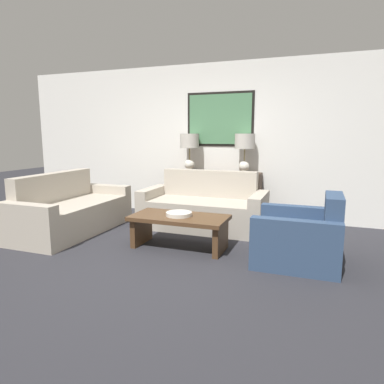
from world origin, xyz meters
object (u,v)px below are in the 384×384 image
at_px(table_lamp_right, 245,146).
at_px(couch_by_side, 71,212).
at_px(table_lamp_left, 190,145).
at_px(decorative_bowl, 179,214).
at_px(console_table, 216,195).
at_px(couch_by_back_wall, 204,209).
at_px(armchair_near_back_wall, 300,239).
at_px(coffee_table, 179,224).

xyz_separation_m(table_lamp_right, couch_by_side, (-2.28, -1.55, -0.96)).
relative_size(table_lamp_left, table_lamp_right, 1.00).
bearing_deg(decorative_bowl, table_lamp_left, 106.33).
xyz_separation_m(console_table, table_lamp_left, (-0.48, 0.00, 0.85)).
bearing_deg(couch_by_back_wall, table_lamp_right, 53.58).
bearing_deg(table_lamp_left, armchair_near_back_wall, -40.61).
bearing_deg(decorative_bowl, couch_by_back_wall, 90.62).
height_order(table_lamp_right, armchair_near_back_wall, table_lamp_right).
bearing_deg(coffee_table, console_table, 90.52).
distance_m(table_lamp_left, armchair_near_back_wall, 2.78).
xyz_separation_m(console_table, armchair_near_back_wall, (1.49, -1.69, -0.13)).
height_order(console_table, coffee_table, console_table).
bearing_deg(couch_by_back_wall, couch_by_side, -153.49).
xyz_separation_m(couch_by_back_wall, coffee_table, (0.02, -1.03, 0.02)).
bearing_deg(couch_by_back_wall, coffee_table, -89.14).
distance_m(console_table, armchair_near_back_wall, 2.26).
bearing_deg(couch_by_side, decorative_bowl, -4.38).
xyz_separation_m(couch_by_back_wall, decorative_bowl, (0.01, -1.03, 0.15)).
bearing_deg(table_lamp_left, couch_by_side, -130.21).
xyz_separation_m(coffee_table, armchair_near_back_wall, (1.47, -0.00, -0.03)).
height_order(table_lamp_right, decorative_bowl, table_lamp_right).
relative_size(table_lamp_left, armchair_near_back_wall, 0.70).
bearing_deg(console_table, table_lamp_right, 0.00).
xyz_separation_m(table_lamp_left, table_lamp_right, (0.97, 0.00, 0.00)).
distance_m(couch_by_side, armchair_near_back_wall, 3.29).
bearing_deg(armchair_near_back_wall, coffee_table, 179.91).
bearing_deg(table_lamp_right, table_lamp_left, 180.00).
distance_m(table_lamp_left, coffee_table, 2.00).
bearing_deg(decorative_bowl, coffee_table, -3.54).
height_order(couch_by_side, decorative_bowl, couch_by_side).
height_order(decorative_bowl, armchair_near_back_wall, armchair_near_back_wall).
bearing_deg(coffee_table, couch_by_side, 175.62).
relative_size(console_table, armchair_near_back_wall, 1.67).
bearing_deg(console_table, table_lamp_left, 180.00).
xyz_separation_m(table_lamp_left, coffee_table, (0.50, -1.69, -0.94)).
bearing_deg(armchair_near_back_wall, console_table, 131.35).
xyz_separation_m(console_table, couch_by_back_wall, (0.00, -0.66, -0.11)).
relative_size(table_lamp_right, decorative_bowl, 1.95).
xyz_separation_m(coffee_table, decorative_bowl, (-0.00, 0.00, 0.13)).
distance_m(table_lamp_right, decorative_bowl, 1.93).
distance_m(console_table, decorative_bowl, 1.69).
distance_m(coffee_table, armchair_near_back_wall, 1.48).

